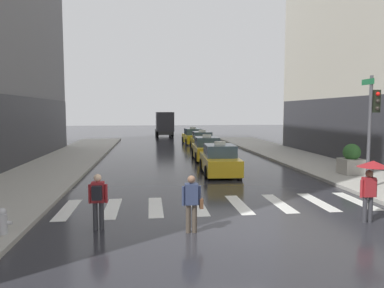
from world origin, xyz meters
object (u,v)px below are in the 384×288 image
object	(u,v)px
pedestrian_with_umbrella	(372,174)
taxi_third	(202,141)
taxi_lead	(219,161)
taxi_fourth	(193,137)
planter_near_corner	(351,160)
pedestrian_with_handbag	(192,200)
taxi_second	(207,149)
pedestrian_with_backpack	(98,197)
box_truck	(164,123)
traffic_light_pole	(372,116)
fire_hydrant	(3,221)

from	to	relation	value
pedestrian_with_umbrella	taxi_third	bearing A→B (deg)	95.40
taxi_lead	taxi_fourth	bearing A→B (deg)	87.74
planter_near_corner	pedestrian_with_handbag	bearing A→B (deg)	-140.26
taxi_second	taxi_third	xyz separation A→B (m)	(0.64, 6.76, 0.00)
pedestrian_with_umbrella	planter_near_corner	xyz separation A→B (m)	(3.80, 7.53, -0.64)
pedestrian_with_backpack	box_truck	bearing A→B (deg)	84.86
traffic_light_pole	taxi_third	size ratio (longest dim) A/B	1.05
taxi_third	pedestrian_with_backpack	size ratio (longest dim) A/B	2.78
taxi_second	taxi_fourth	distance (m)	12.71
taxi_lead	pedestrian_with_umbrella	xyz separation A→B (m)	(2.95, -9.28, 0.79)
taxi_second	planter_near_corner	world-z (taller)	taxi_second
taxi_lead	pedestrian_with_umbrella	size ratio (longest dim) A/B	2.38
taxi_fourth	pedestrian_with_handbag	xyz separation A→B (m)	(-3.40, -28.25, 0.21)
fire_hydrant	box_truck	bearing A→B (deg)	81.40
taxi_lead	taxi_third	distance (m)	12.76
pedestrian_with_umbrella	pedestrian_with_handbag	xyz separation A→B (m)	(-5.62, -0.31, -0.58)
taxi_fourth	planter_near_corner	distance (m)	21.29
traffic_light_pole	taxi_fourth	world-z (taller)	traffic_light_pole
pedestrian_with_handbag	planter_near_corner	world-z (taller)	planter_near_corner
taxi_third	pedestrian_with_backpack	distance (m)	22.66
pedestrian_with_umbrella	fire_hydrant	distance (m)	10.80
taxi_fourth	pedestrian_with_handbag	bearing A→B (deg)	-96.87
traffic_light_pole	taxi_second	xyz separation A→B (m)	(-5.30, 11.21, -2.53)
traffic_light_pole	taxi_fourth	bearing A→B (deg)	101.34
box_truck	pedestrian_with_umbrella	size ratio (longest dim) A/B	3.90
taxi_second	taxi_fourth	size ratio (longest dim) A/B	1.00
taxi_lead	taxi_fourth	distance (m)	18.69
pedestrian_with_backpack	taxi_fourth	bearing A→B (deg)	77.63
box_truck	pedestrian_with_umbrella	world-z (taller)	box_truck
pedestrian_with_handbag	taxi_third	bearing A→B (deg)	80.99
taxi_lead	fire_hydrant	bearing A→B (deg)	-129.25
taxi_third	pedestrian_with_backpack	bearing A→B (deg)	-105.92
pedestrian_with_handbag	pedestrian_with_backpack	bearing A→B (deg)	168.86
pedestrian_with_backpack	pedestrian_with_handbag	distance (m)	2.73
pedestrian_with_umbrella	planter_near_corner	bearing A→B (deg)	63.20
taxi_second	planter_near_corner	distance (m)	10.11
planter_near_corner	box_truck	bearing A→B (deg)	105.24
traffic_light_pole	fire_hydrant	bearing A→B (deg)	-162.12
pedestrian_with_backpack	planter_near_corner	world-z (taller)	planter_near_corner
taxi_second	box_truck	distance (m)	23.97
taxi_second	taxi_fourth	world-z (taller)	same
fire_hydrant	planter_near_corner	bearing A→B (deg)	28.17
taxi_second	fire_hydrant	xyz separation A→B (m)	(-8.03, -15.51, -0.22)
taxi_lead	pedestrian_with_handbag	bearing A→B (deg)	-105.55
taxi_third	taxi_second	bearing A→B (deg)	-95.39
fire_hydrant	pedestrian_with_umbrella	bearing A→B (deg)	1.41
taxi_third	pedestrian_with_umbrella	bearing A→B (deg)	-84.60
taxi_second	taxi_third	size ratio (longest dim) A/B	1.00
pedestrian_with_backpack	pedestrian_with_umbrella	bearing A→B (deg)	-1.54
taxi_fourth	taxi_second	bearing A→B (deg)	-92.28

